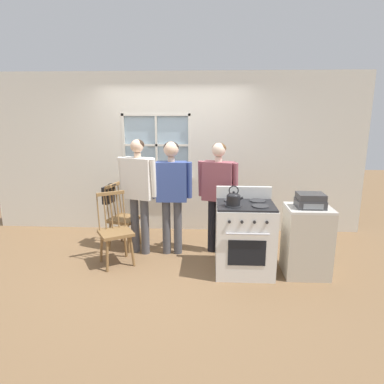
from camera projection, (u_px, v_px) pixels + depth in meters
name	position (u px, v px, depth m)	size (l,w,h in m)	color
ground_plane	(166.00, 262.00, 4.81)	(16.00, 16.00, 0.00)	brown
wall_back	(176.00, 154.00, 5.86)	(6.40, 0.16, 2.70)	silver
chair_by_window	(123.00, 219.00, 5.24)	(0.50, 0.52, 0.99)	olive
chair_near_wall	(115.00, 232.00, 4.66)	(0.57, 0.56, 0.99)	olive
person_elderly_left	(138.00, 186.00, 4.90)	(0.60, 0.34, 1.68)	#4C4C51
person_teen_center	(172.00, 187.00, 4.87)	(0.59, 0.24, 1.65)	#4C4C51
person_adult_right	(218.00, 187.00, 4.92)	(0.60, 0.34, 1.63)	black
stove	(244.00, 237.00, 4.42)	(0.73, 0.68, 1.08)	white
kettle	(234.00, 198.00, 4.17)	(0.21, 0.17, 0.25)	black
potted_plant	(147.00, 170.00, 5.86)	(0.14, 0.14, 0.35)	#42474C
handbag	(108.00, 194.00, 5.23)	(0.23, 0.24, 0.31)	black
side_counter	(307.00, 241.00, 4.36)	(0.55, 0.50, 0.90)	beige
stereo	(310.00, 201.00, 4.21)	(0.34, 0.29, 0.18)	#38383A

